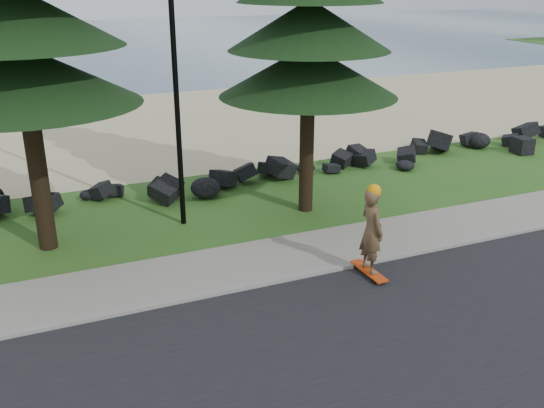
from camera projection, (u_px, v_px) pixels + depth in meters
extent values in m
plane|color=#295B1C|center=(221.00, 273.00, 13.77)|extent=(160.00, 160.00, 0.00)
cube|color=black|center=(308.00, 391.00, 9.90)|extent=(160.00, 7.00, 0.02)
cube|color=gray|center=(234.00, 289.00, 12.98)|extent=(160.00, 0.20, 0.10)
cube|color=gray|center=(218.00, 268.00, 13.93)|extent=(160.00, 2.00, 0.08)
cube|color=#C6B284|center=(115.00, 130.00, 26.23)|extent=(160.00, 15.00, 0.01)
cube|color=#3B5972|center=(51.00, 43.00, 57.60)|extent=(160.00, 58.00, 0.01)
cylinder|color=black|center=(175.00, 75.00, 15.08)|extent=(0.14, 0.14, 8.00)
cube|color=#C3370B|center=(369.00, 271.00, 13.64)|extent=(0.31, 1.17, 0.04)
imported|color=brown|center=(371.00, 231.00, 13.28)|extent=(0.48, 0.72, 1.94)
sphere|color=orange|center=(374.00, 191.00, 12.95)|extent=(0.31, 0.31, 0.31)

